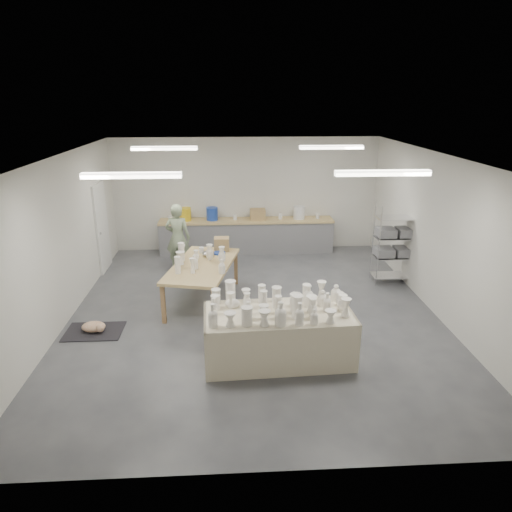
{
  "coord_description": "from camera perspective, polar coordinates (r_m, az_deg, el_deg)",
  "views": [
    {
      "loc": [
        -0.42,
        -8.02,
        4.0
      ],
      "look_at": [
        0.06,
        0.34,
        1.05
      ],
      "focal_mm": 32.0,
      "sensor_mm": 36.0,
      "label": 1
    }
  ],
  "objects": [
    {
      "name": "cat",
      "position": [
        8.71,
        -19.54,
        -8.33
      ],
      "size": [
        0.44,
        0.33,
        0.18
      ],
      "rotation": [
        0.0,
        0.0,
        0.08
      ],
      "color": "white",
      "rests_on": "rug"
    },
    {
      "name": "potter",
      "position": [
        10.95,
        -9.73,
        2.25
      ],
      "size": [
        0.66,
        0.49,
        1.64
      ],
      "primitive_type": "imported",
      "rotation": [
        0.0,
        0.0,
        2.96
      ],
      "color": "#91A47F",
      "rests_on": "ground"
    },
    {
      "name": "back_counter",
      "position": [
        12.22,
        -1.24,
        2.7
      ],
      "size": [
        4.6,
        0.6,
        1.24
      ],
      "color": "tan",
      "rests_on": "ground"
    },
    {
      "name": "rug",
      "position": [
        8.77,
        -19.57,
        -8.87
      ],
      "size": [
        1.0,
        0.7,
        0.02
      ],
      "primitive_type": "cube",
      "color": "black",
      "rests_on": "ground"
    },
    {
      "name": "red_stool",
      "position": [
        11.37,
        -9.44,
        0.03
      ],
      "size": [
        0.35,
        0.35,
        0.31
      ],
      "rotation": [
        0.0,
        0.0,
        -0.07
      ],
      "color": "#A42717",
      "rests_on": "ground"
    },
    {
      "name": "room",
      "position": [
        8.34,
        -1.07,
        5.93
      ],
      "size": [
        8.0,
        8.02,
        3.0
      ],
      "color": "#424449",
      "rests_on": "ground"
    },
    {
      "name": "work_table",
      "position": [
        9.26,
        -6.58,
        -0.81
      ],
      "size": [
        1.53,
        2.36,
        1.19
      ],
      "rotation": [
        0.0,
        0.0,
        -0.22
      ],
      "color": "tan",
      "rests_on": "ground"
    },
    {
      "name": "drying_table",
      "position": [
        7.31,
        2.85,
        -9.55
      ],
      "size": [
        2.37,
        1.2,
        1.19
      ],
      "rotation": [
        0.0,
        0.0,
        0.05
      ],
      "color": "olive",
      "rests_on": "ground"
    },
    {
      "name": "wire_shelf",
      "position": [
        10.55,
        16.93,
        1.56
      ],
      "size": [
        0.88,
        0.48,
        1.8
      ],
      "color": "silver",
      "rests_on": "ground"
    }
  ]
}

